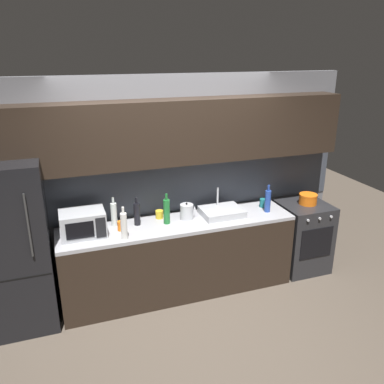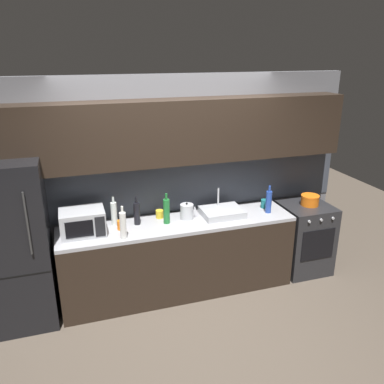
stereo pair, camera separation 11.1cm
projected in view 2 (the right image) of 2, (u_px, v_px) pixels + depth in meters
The scene contains 17 objects.
ground_plane at pixel (204, 338), 4.01m from camera, with size 10.00×10.00×0.00m, color #4C4238.
back_wall at pixel (171, 160), 4.56m from camera, with size 4.43×0.44×2.50m.
counter_run at pixel (179, 257), 4.66m from camera, with size 2.69×0.60×0.90m.
refrigerator at pixel (15, 245), 4.02m from camera, with size 0.68×0.69×1.77m.
oven_range at pixel (304, 238), 5.15m from camera, with size 0.60×0.62×0.90m.
microwave at pixel (83, 222), 4.18m from camera, with size 0.46×0.35×0.27m.
sink_basin at pixel (222, 212), 4.68m from camera, with size 0.48×0.38×0.30m.
kettle at pixel (187, 212), 4.57m from camera, with size 0.19×0.15×0.20m.
wine_bottle_dark at pixel (137, 213), 4.41m from camera, with size 0.07×0.07×0.33m.
wine_bottle_green at pixel (167, 211), 4.44m from camera, with size 0.07×0.07×0.35m.
wine_bottle_white at pixel (123, 225), 4.08m from camera, with size 0.07×0.07×0.36m.
wine_bottle_clear at pixel (114, 213), 4.40m from camera, with size 0.07×0.07×0.34m.
wine_bottle_blue at pixel (269, 201), 4.73m from camera, with size 0.07×0.07×0.34m.
mug_orange at pixel (121, 225), 4.31m from camera, with size 0.07×0.07×0.11m, color orange.
mug_teal at pixel (264, 204), 4.91m from camera, with size 0.08×0.08×0.11m, color #19666B.
mug_yellow at pixel (160, 214), 4.61m from camera, with size 0.09×0.09×0.09m, color gold.
cooking_pot at pixel (310, 200), 4.98m from camera, with size 0.23×0.23×0.13m.
Camera 2 is at (-1.12, -3.08, 2.75)m, focal length 37.18 mm.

